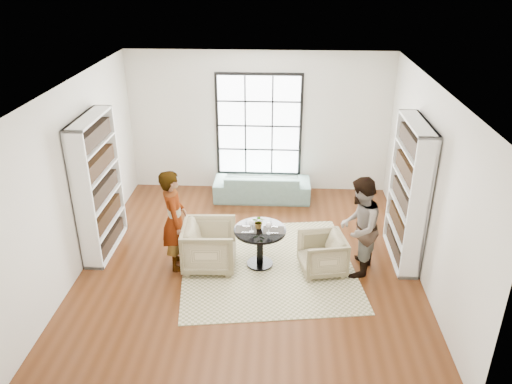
# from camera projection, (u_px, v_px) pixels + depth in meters

# --- Properties ---
(ground) EXTENTS (6.00, 6.00, 0.00)m
(ground) POSITION_uv_depth(u_px,v_px,m) (250.00, 261.00, 8.45)
(ground) COLOR #562C14
(room_shell) EXTENTS (6.00, 6.01, 6.00)m
(room_shell) POSITION_uv_depth(u_px,v_px,m) (252.00, 181.00, 8.40)
(room_shell) COLOR silver
(room_shell) RESTS_ON ground
(rug) EXTENTS (3.17, 3.17, 0.01)m
(rug) POSITION_uv_depth(u_px,v_px,m) (268.00, 265.00, 8.34)
(rug) COLOR beige
(rug) RESTS_ON ground
(pedestal_table) EXTENTS (0.85, 0.85, 0.68)m
(pedestal_table) POSITION_uv_depth(u_px,v_px,m) (260.00, 239.00, 8.15)
(pedestal_table) COLOR black
(pedestal_table) RESTS_ON ground
(sofa) EXTENTS (2.02, 0.80, 0.59)m
(sofa) POSITION_uv_depth(u_px,v_px,m) (262.00, 186.00, 10.53)
(sofa) COLOR slate
(sofa) RESTS_ON ground
(armchair_left) EXTENTS (0.90, 0.88, 0.78)m
(armchair_left) POSITION_uv_depth(u_px,v_px,m) (210.00, 246.00, 8.16)
(armchair_left) COLOR tan
(armchair_left) RESTS_ON ground
(armchair_right) EXTENTS (0.83, 0.81, 0.64)m
(armchair_right) POSITION_uv_depth(u_px,v_px,m) (322.00, 254.00, 8.07)
(armchair_right) COLOR tan
(armchair_right) RESTS_ON ground
(person_left) EXTENTS (0.55, 0.70, 1.71)m
(person_left) POSITION_uv_depth(u_px,v_px,m) (174.00, 220.00, 7.99)
(person_left) COLOR gray
(person_left) RESTS_ON ground
(person_right) EXTENTS (0.86, 0.97, 1.66)m
(person_right) POSITION_uv_depth(u_px,v_px,m) (359.00, 227.00, 7.82)
(person_right) COLOR gray
(person_right) RESTS_ON ground
(placemat_left) EXTENTS (0.35, 0.27, 0.01)m
(placemat_left) POSITION_uv_depth(u_px,v_px,m) (246.00, 229.00, 8.05)
(placemat_left) COLOR #292724
(placemat_left) RESTS_ON pedestal_table
(placemat_right) EXTENTS (0.35, 0.27, 0.01)m
(placemat_right) POSITION_uv_depth(u_px,v_px,m) (274.00, 230.00, 8.03)
(placemat_right) COLOR #292724
(placemat_right) RESTS_ON pedestal_table
(cutlery_left) EXTENTS (0.15, 0.22, 0.01)m
(cutlery_left) POSITION_uv_depth(u_px,v_px,m) (246.00, 229.00, 8.05)
(cutlery_left) COLOR silver
(cutlery_left) RESTS_ON placemat_left
(cutlery_right) EXTENTS (0.15, 0.22, 0.01)m
(cutlery_right) POSITION_uv_depth(u_px,v_px,m) (274.00, 230.00, 8.03)
(cutlery_right) COLOR silver
(cutlery_right) RESTS_ON placemat_right
(wine_glass_left) EXTENTS (0.10, 0.10, 0.22)m
(wine_glass_left) POSITION_uv_depth(u_px,v_px,m) (252.00, 224.00, 7.92)
(wine_glass_left) COLOR silver
(wine_glass_left) RESTS_ON pedestal_table
(wine_glass_right) EXTENTS (0.09, 0.09, 0.20)m
(wine_glass_right) POSITION_uv_depth(u_px,v_px,m) (269.00, 226.00, 7.88)
(wine_glass_right) COLOR silver
(wine_glass_right) RESTS_ON pedestal_table
(flower_centerpiece) EXTENTS (0.23, 0.21, 0.22)m
(flower_centerpiece) POSITION_uv_depth(u_px,v_px,m) (259.00, 222.00, 8.06)
(flower_centerpiece) COLOR gray
(flower_centerpiece) RESTS_ON pedestal_table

